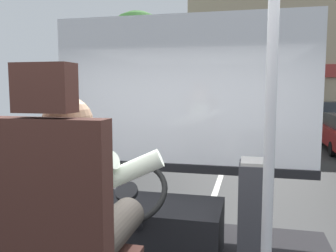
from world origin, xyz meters
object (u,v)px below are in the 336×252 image
(steering_console, at_px, (149,227))
(fare_box, at_px, (254,220))
(parked_car_silver, at_px, (317,116))
(bus_driver, at_px, (80,205))
(handrail_pole, at_px, (269,166))

(steering_console, xyz_separation_m, fare_box, (0.78, -0.14, 0.18))
(fare_box, bearing_deg, steering_console, 169.45)
(steering_console, height_order, parked_car_silver, steering_console)
(steering_console, bearing_deg, parked_car_silver, 76.02)
(steering_console, distance_m, parked_car_silver, 15.98)
(steering_console, bearing_deg, fare_box, -10.55)
(fare_box, relative_size, parked_car_silver, 0.18)
(bus_driver, xyz_separation_m, handrail_pole, (0.81, 0.05, 0.21))
(handrail_pole, xyz_separation_m, fare_box, (-0.03, 0.89, -0.56))
(steering_console, xyz_separation_m, handrail_pole, (0.81, -1.03, 0.74))
(steering_console, relative_size, parked_car_silver, 0.25)
(handrail_pole, relative_size, fare_box, 2.39)
(steering_console, relative_size, fare_box, 1.37)
(fare_box, distance_m, parked_car_silver, 15.96)
(steering_console, distance_m, fare_box, 0.81)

